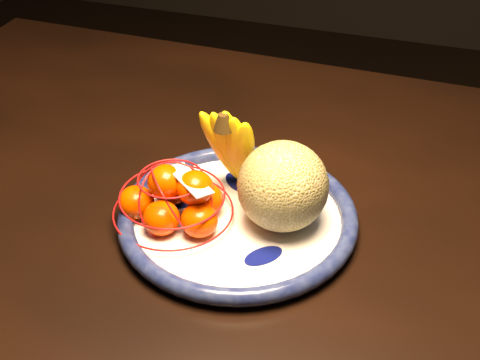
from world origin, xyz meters
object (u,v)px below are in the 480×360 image
(fruit_bowl, at_px, (238,218))
(cantaloupe, at_px, (283,186))
(dining_table, at_px, (271,239))
(mandarin_bag, at_px, (175,200))
(banana_bunch, at_px, (233,145))

(fruit_bowl, height_order, cantaloupe, cantaloupe)
(fruit_bowl, xyz_separation_m, cantaloupe, (0.06, 0.01, 0.06))
(dining_table, height_order, mandarin_bag, mandarin_bag)
(dining_table, distance_m, banana_bunch, 0.18)
(dining_table, bearing_deg, mandarin_bag, -136.35)
(banana_bunch, bearing_deg, dining_table, 22.15)
(cantaloupe, height_order, mandarin_bag, cantaloupe)
(cantaloupe, bearing_deg, mandarin_bag, -165.61)
(cantaloupe, bearing_deg, banana_bunch, 149.78)
(fruit_bowl, bearing_deg, dining_table, 67.51)
(dining_table, distance_m, mandarin_bag, 0.19)
(dining_table, xyz_separation_m, banana_bunch, (-0.06, -0.01, 0.17))
(banana_bunch, relative_size, mandarin_bag, 0.77)
(banana_bunch, bearing_deg, fruit_bowl, -58.77)
(dining_table, distance_m, cantaloupe, 0.17)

